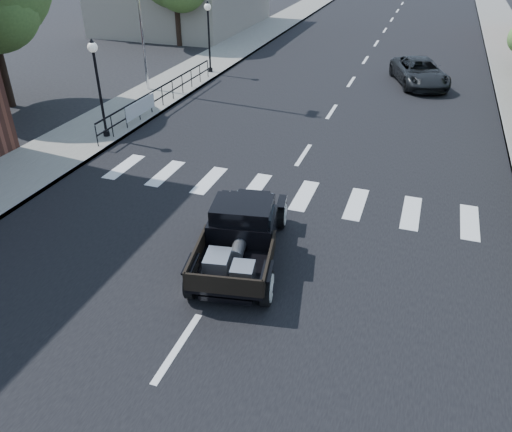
% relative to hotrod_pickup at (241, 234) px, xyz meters
% --- Properties ---
extents(ground, '(120.00, 120.00, 0.00)m').
position_rel_hotrod_pickup_xyz_m(ground, '(-0.14, -0.25, -0.77)').
color(ground, black).
rests_on(ground, ground).
extents(road, '(14.00, 80.00, 0.02)m').
position_rel_hotrod_pickup_xyz_m(road, '(-0.14, 14.75, -0.76)').
color(road, black).
rests_on(road, ground).
extents(road_markings, '(12.00, 60.00, 0.06)m').
position_rel_hotrod_pickup_xyz_m(road_markings, '(-0.14, 9.75, -0.77)').
color(road_markings, silver).
rests_on(road_markings, ground).
extents(sidewalk_left, '(3.00, 80.00, 0.15)m').
position_rel_hotrod_pickup_xyz_m(sidewalk_left, '(-8.64, 14.75, -0.69)').
color(sidewalk_left, '#99968B').
rests_on(sidewalk_left, ground).
extents(railing, '(0.08, 10.00, 1.00)m').
position_rel_hotrod_pickup_xyz_m(railing, '(-7.44, 9.75, -0.12)').
color(railing, black).
rests_on(railing, sidewalk_left).
extents(banner, '(0.04, 2.20, 0.60)m').
position_rel_hotrod_pickup_xyz_m(banner, '(-7.36, 7.75, -0.32)').
color(banner, silver).
rests_on(banner, sidewalk_left).
extents(lamp_post_b, '(0.36, 0.36, 3.62)m').
position_rel_hotrod_pickup_xyz_m(lamp_post_b, '(-7.74, 5.75, 1.19)').
color(lamp_post_b, black).
rests_on(lamp_post_b, sidewalk_left).
extents(lamp_post_c, '(0.36, 0.36, 3.62)m').
position_rel_hotrod_pickup_xyz_m(lamp_post_c, '(-7.74, 15.75, 1.19)').
color(lamp_post_c, black).
rests_on(lamp_post_c, sidewalk_left).
extents(hotrod_pickup, '(2.82, 4.73, 1.54)m').
position_rel_hotrod_pickup_xyz_m(hotrod_pickup, '(0.00, 0.00, 0.00)').
color(hotrod_pickup, black).
rests_on(hotrod_pickup, ground).
extents(second_car, '(3.55, 5.10, 1.29)m').
position_rel_hotrod_pickup_xyz_m(second_car, '(3.19, 17.36, -0.12)').
color(second_car, black).
rests_on(second_car, ground).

